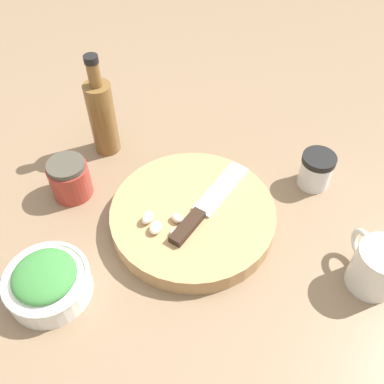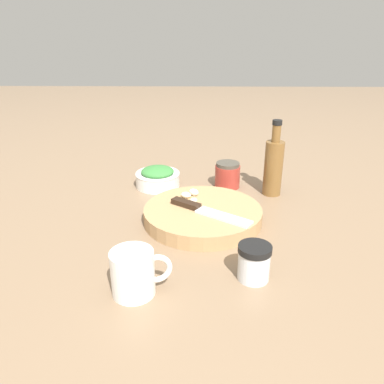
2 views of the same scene
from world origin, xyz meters
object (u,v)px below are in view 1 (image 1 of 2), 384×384
oil_bottle (102,115)px  coffee_mug (376,267)px  cutting_board (193,216)px  garlic_cloves (159,222)px  herb_bowl (47,282)px  honey_jar (70,179)px  chef_knife (206,206)px  spice_jar (316,170)px

oil_bottle → coffee_mug: bearing=144.8°
coffee_mug → oil_bottle: oil_bottle is taller
cutting_board → garlic_cloves: size_ratio=3.78×
cutting_board → herb_bowl: size_ratio=2.17×
herb_bowl → honey_jar: honey_jar is taller
herb_bowl → honey_jar: size_ratio=1.74×
chef_knife → garlic_cloves: 0.08m
cutting_board → garlic_cloves: (0.06, 0.03, 0.02)m
oil_bottle → herb_bowl: bearing=81.4°
garlic_cloves → spice_jar: size_ratio=1.09×
herb_bowl → spice_jar: spice_jar is taller
garlic_cloves → honey_jar: size_ratio=1.00×
cutting_board → oil_bottle: bearing=-48.8°
chef_knife → herb_bowl: 0.27m
garlic_cloves → coffee_mug: coffee_mug is taller
honey_jar → oil_bottle: 0.14m
garlic_cloves → oil_bottle: bearing=-63.0°
garlic_cloves → herb_bowl: bearing=31.5°
coffee_mug → oil_bottle: bearing=-35.2°
spice_jar → oil_bottle: (0.40, -0.10, 0.05)m
herb_bowl → coffee_mug: bearing=-178.6°
cutting_board → garlic_cloves: garlic_cloves is taller
spice_jar → honey_jar: bearing=2.3°
coffee_mug → honey_jar: size_ratio=1.41×
spice_jar → herb_bowl: bearing=26.4°
honey_jar → oil_bottle: oil_bottle is taller
spice_jar → honey_jar: (0.44, 0.02, 0.00)m
herb_bowl → oil_bottle: (-0.05, -0.32, 0.05)m
chef_knife → honey_jar: honey_jar is taller
cutting_board → coffee_mug: coffee_mug is taller
honey_jar → oil_bottle: bearing=-112.5°
chef_knife → coffee_mug: bearing=9.0°
cutting_board → honey_jar: 0.23m
garlic_cloves → herb_bowl: (0.16, 0.10, -0.01)m
cutting_board → honey_jar: size_ratio=3.79×
herb_bowl → spice_jar: size_ratio=1.90×
spice_jar → coffee_mug: (-0.05, 0.21, 0.01)m
chef_knife → oil_bottle: size_ratio=0.90×
chef_knife → garlic_cloves: bearing=-121.0°
honey_jar → oil_bottle: size_ratio=0.36×
herb_bowl → spice_jar: (-0.44, -0.22, 0.01)m
cutting_board → coffee_mug: size_ratio=2.68×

